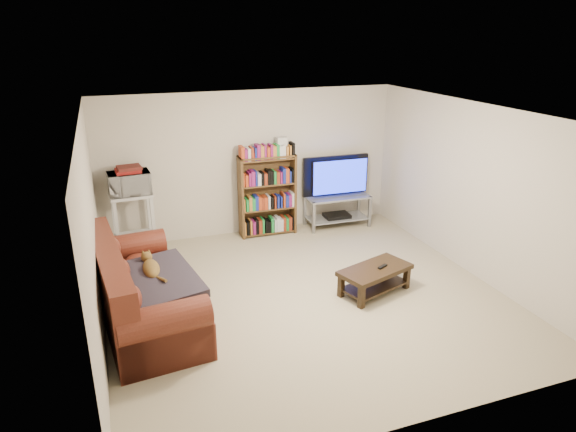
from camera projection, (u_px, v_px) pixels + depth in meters
name	position (u px, v px, depth m)	size (l,w,h in m)	color
floor	(305.00, 296.00, 6.77)	(5.00, 5.00, 0.00)	#BEB28D
ceiling	(308.00, 113.00, 5.94)	(5.00, 5.00, 0.00)	white
wall_back	(251.00, 163.00, 8.57)	(5.00, 5.00, 0.00)	beige
wall_front	(420.00, 308.00, 4.15)	(5.00, 5.00, 0.00)	beige
wall_left	(93.00, 236.00, 5.57)	(5.00, 5.00, 0.00)	beige
wall_right	(473.00, 190.00, 7.15)	(5.00, 5.00, 0.00)	beige
sofa	(138.00, 296.00, 6.08)	(1.23, 2.40, 0.99)	maroon
blanket	(155.00, 281.00, 5.95)	(0.89, 1.15, 0.10)	#2D2732
cat	(151.00, 269.00, 6.11)	(0.25, 0.63, 0.19)	brown
coffee_table	(375.00, 275.00, 6.79)	(1.09, 0.78, 0.36)	black
remote	(383.00, 266.00, 6.76)	(0.16, 0.04, 0.02)	black
tv_stand	(337.00, 206.00, 9.05)	(1.13, 0.53, 0.56)	#999EA3
television	(338.00, 177.00, 8.87)	(1.20, 0.16, 0.69)	black
dvd_player	(337.00, 216.00, 9.12)	(0.45, 0.31, 0.06)	black
bookshelf	(267.00, 194.00, 8.59)	(0.96, 0.32, 1.37)	#51371C
shelf_clutter	(272.00, 149.00, 8.37)	(0.70, 0.22, 0.28)	silver
microwave_stand	(133.00, 216.00, 7.84)	(0.64, 0.49, 0.98)	silver
microwave	(129.00, 183.00, 7.66)	(0.60, 0.41, 0.33)	silver
game_boxes	(128.00, 171.00, 7.59)	(0.36, 0.31, 0.05)	maroon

